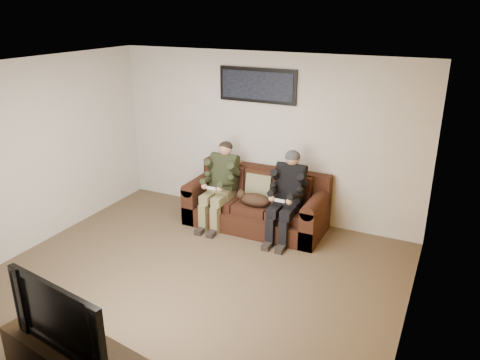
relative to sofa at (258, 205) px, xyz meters
The scene contains 15 objects.
floor 1.86m from the sofa, 92.55° to the right, with size 5.00×5.00×0.00m, color brown.
ceiling 2.92m from the sofa, 92.55° to the right, with size 5.00×5.00×0.00m, color silver.
wall_back 1.06m from the sofa, 100.87° to the left, with size 5.00×5.00×0.00m, color beige.
wall_front 4.19m from the sofa, 91.14° to the right, with size 5.00×5.00×0.00m, color beige.
wall_left 3.31m from the sofa, 144.73° to the right, with size 4.50×4.50×0.00m, color beige.
wall_right 3.18m from the sofa, 37.05° to the right, with size 4.50×4.50×0.00m, color beige.
accent_wall_right 3.17m from the sofa, 37.16° to the right, with size 4.50×4.50×0.00m, color #BF7A13.
sofa is the anchor object (origin of this frame).
throw_pillow 0.29m from the sofa, 90.00° to the left, with size 0.40×0.12×0.39m, color #857D57.
throw_blanket 0.88m from the sofa, 157.46° to the left, with size 0.43×0.21×0.08m, color #C6BA92.
person_left 0.69m from the sofa, 162.01° to the right, with size 0.51×0.87×1.28m.
person_right 0.69m from the sofa, 17.95° to the right, with size 0.51×0.86×1.29m.
cat 0.32m from the sofa, 78.51° to the right, with size 0.66×0.26×0.24m.
framed_poster 1.83m from the sofa, 117.13° to the left, with size 1.25×0.05×0.52m.
television 3.81m from the sofa, 91.17° to the right, with size 1.15×0.15×0.66m, color black.
Camera 1 is at (2.73, -4.28, 3.22)m, focal length 35.00 mm.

